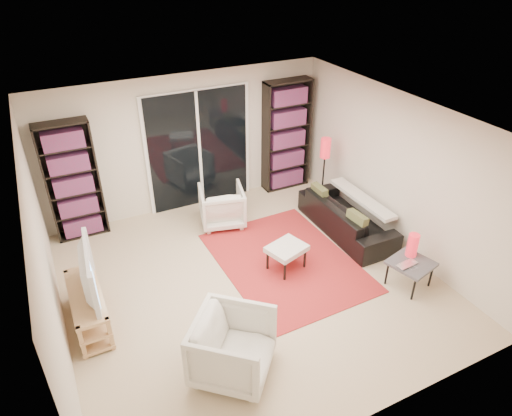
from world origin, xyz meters
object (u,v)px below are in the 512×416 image
object	(u,v)px
ottoman	(287,250)
armchair_front	(233,347)
bookshelf_right	(287,136)
sofa	(347,217)
bookshelf_left	(73,182)
tv_stand	(88,308)
armchair_back	(222,206)
side_table	(411,265)
floor_lamp	(325,155)

from	to	relation	value
ottoman	armchair_front	bearing A→B (deg)	-136.87
bookshelf_right	sofa	xyz separation A→B (m)	(0.11, -1.88, -0.77)
sofa	bookshelf_left	bearing A→B (deg)	65.40
tv_stand	bookshelf_right	bearing A→B (deg)	28.10
sofa	armchair_back	size ratio (longest dim) A/B	2.57
bookshelf_left	armchair_front	world-z (taller)	bookshelf_left
tv_stand	side_table	world-z (taller)	tv_stand
armchair_back	ottoman	size ratio (longest dim) A/B	1.16
tv_stand	ottoman	world-z (taller)	tv_stand
bookshelf_left	side_table	xyz separation A→B (m)	(3.93, -3.41, -0.61)
bookshelf_right	floor_lamp	xyz separation A→B (m)	(0.24, -0.93, -0.07)
side_table	floor_lamp	distance (m)	2.56
armchair_front	tv_stand	bearing A→B (deg)	82.89
tv_stand	floor_lamp	size ratio (longest dim) A/B	0.92
sofa	ottoman	xyz separation A→B (m)	(-1.40, -0.44, 0.06)
bookshelf_right	tv_stand	size ratio (longest dim) A/B	1.76
tv_stand	armchair_front	xyz separation A→B (m)	(1.33, -1.50, 0.12)
tv_stand	armchair_back	bearing A→B (deg)	30.87
floor_lamp	tv_stand	bearing A→B (deg)	-163.91
bookshelf_left	ottoman	size ratio (longest dim) A/B	3.04
bookshelf_right	armchair_back	xyz separation A→B (m)	(-1.65, -0.73, -0.71)
side_table	bookshelf_right	bearing A→B (deg)	91.28
armchair_front	ottoman	size ratio (longest dim) A/B	1.32
bookshelf_right	armchair_back	world-z (taller)	bookshelf_right
bookshelf_right	sofa	world-z (taller)	bookshelf_right
bookshelf_left	floor_lamp	world-z (taller)	bookshelf_left
bookshelf_right	side_table	bearing A→B (deg)	-88.72
armchair_back	side_table	distance (m)	3.19
bookshelf_left	armchair_front	distance (m)	3.89
bookshelf_right	side_table	distance (m)	3.48
sofa	bookshelf_right	bearing A→B (deg)	4.09
bookshelf_right	ottoman	world-z (taller)	bookshelf_right
sofa	armchair_front	world-z (taller)	armchair_front
bookshelf_left	sofa	xyz separation A→B (m)	(3.96, -1.88, -0.70)
bookshelf_left	floor_lamp	bearing A→B (deg)	-12.83
ottoman	floor_lamp	distance (m)	2.16
bookshelf_left	armchair_back	bearing A→B (deg)	-18.25
sofa	tv_stand	bearing A→B (deg)	94.90
tv_stand	sofa	distance (m)	4.20
bookshelf_right	armchair_back	size ratio (longest dim) A/B	2.83
armchair_back	armchair_front	size ratio (longest dim) A/B	0.88
armchair_front	ottoman	world-z (taller)	armchair_front
armchair_back	side_table	xyz separation A→B (m)	(1.73, -2.68, 0.02)
armchair_back	armchair_front	world-z (taller)	armchair_front
armchair_front	floor_lamp	world-z (taller)	floor_lamp
bookshelf_right	sofa	distance (m)	2.03
bookshelf_right	side_table	size ratio (longest dim) A/B	3.20
bookshelf_right	ottoman	distance (m)	2.74
bookshelf_left	tv_stand	world-z (taller)	bookshelf_left
bookshelf_left	ottoman	xyz separation A→B (m)	(2.56, -2.31, -0.63)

